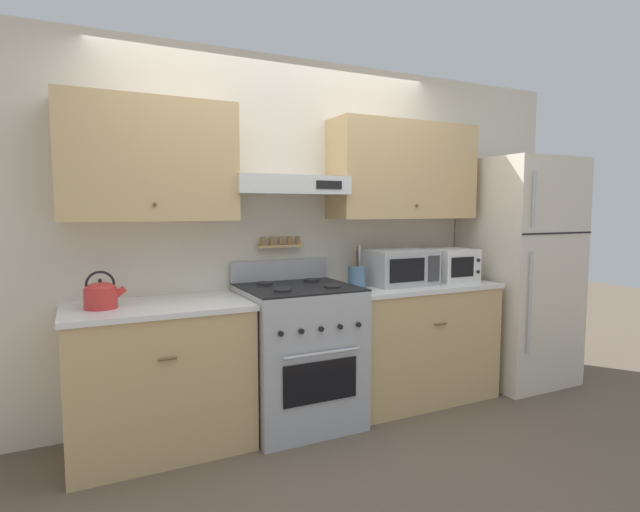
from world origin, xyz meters
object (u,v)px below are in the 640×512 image
Objects in this scene: stove_range at (298,354)px; utensil_crock at (357,277)px; refrigerator at (519,271)px; microwave at (398,267)px; toaster_oven at (451,265)px; tea_kettle at (101,294)px.

utensil_crock is (0.47, 0.03, 0.50)m from stove_range.
utensil_crock is at bearing 178.18° from refrigerator.
toaster_oven is (0.49, -0.02, -0.01)m from microwave.
microwave is (-1.19, 0.07, 0.09)m from refrigerator.
microwave is at bearing 3.08° from stove_range.
refrigerator is at bearing -1.82° from utensil_crock.
stove_range is 1.31m from tea_kettle.
stove_range is 3.52× the size of utensil_crock.
toaster_oven is at bearing -2.26° from microwave.
utensil_crock is at bearing 3.36° from stove_range.
microwave is 1.48× the size of toaster_oven.
microwave is (2.06, 0.02, 0.05)m from tea_kettle.
tea_kettle is at bearing -179.50° from microwave.
utensil_crock is at bearing -177.28° from microwave.
utensil_crock reaches higher than toaster_oven.
tea_kettle is at bearing 179.96° from toaster_oven.
microwave reaches higher than toaster_oven.
microwave is at bearing 176.75° from refrigerator.
toaster_oven reaches higher than stove_range.
stove_range is 1.01m from microwave.
tea_kettle is at bearing 179.12° from refrigerator.
utensil_crock is 0.87m from toaster_oven.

